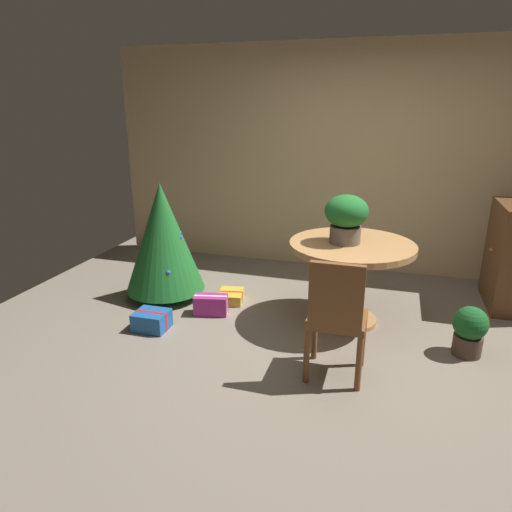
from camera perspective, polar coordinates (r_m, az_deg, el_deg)
name	(u,v)px	position (r m, az deg, el deg)	size (l,w,h in m)	color
ground_plane	(325,354)	(3.83, 8.61, -11.93)	(6.60, 6.60, 0.00)	#756B5B
back_wall_panel	(359,161)	(5.54, 12.73, 11.51)	(6.00, 0.10, 2.60)	tan
round_dining_table	(351,264)	(4.18, 11.74, -1.01)	(1.11, 1.11, 0.76)	#B27F4C
flower_vase	(346,216)	(4.05, 11.18, 4.90)	(0.38, 0.38, 0.43)	#665B51
wooden_chair_near	(336,314)	(3.28, 10.00, -7.18)	(0.41, 0.38, 0.93)	brown
holiday_tree	(163,237)	(4.71, -11.51, 2.28)	(0.80, 0.80, 1.20)	brown
gift_box_gold	(231,296)	(4.70, -3.15, -5.05)	(0.29, 0.34, 0.11)	gold
gift_box_blue	(152,320)	(4.23, -12.86, -7.84)	(0.29, 0.25, 0.17)	#1E569E
gift_box_purple	(211,305)	(4.42, -5.65, -6.09)	(0.34, 0.23, 0.19)	#9E287A
potted_plant	(470,330)	(4.05, 25.06, -8.34)	(0.27, 0.27, 0.41)	#4C382D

